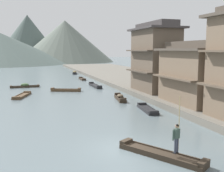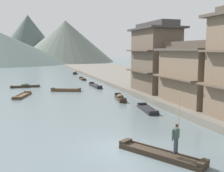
# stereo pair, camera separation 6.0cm
# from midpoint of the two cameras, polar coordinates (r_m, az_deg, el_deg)

# --- Properties ---
(ground_plane) EXTENTS (400.00, 400.00, 0.00)m
(ground_plane) POSITION_cam_midpoint_polar(r_m,az_deg,el_deg) (16.64, 2.68, -13.13)
(ground_plane) COLOR slate
(riverbank_right) EXTENTS (18.00, 110.00, 0.62)m
(riverbank_right) POSITION_cam_midpoint_polar(r_m,az_deg,el_deg) (49.95, 8.33, 1.15)
(riverbank_right) COLOR #6B665B
(riverbank_right) RESTS_ON ground
(boat_foreground_poled) EXTENTS (3.52, 4.89, 0.45)m
(boat_foreground_poled) POSITION_cam_midpoint_polar(r_m,az_deg,el_deg) (15.64, 10.18, -14.07)
(boat_foreground_poled) COLOR #33281E
(boat_foreground_poled) RESTS_ON ground
(boatman_person) EXTENTS (0.52, 0.37, 3.04)m
(boatman_person) POSITION_cam_midpoint_polar(r_m,az_deg,el_deg) (14.81, 13.43, -10.04)
(boatman_person) COLOR black
(boatman_person) RESTS_ON boat_foreground_poled
(boat_moored_nearest) EXTENTS (2.40, 4.74, 0.37)m
(boat_moored_nearest) POSITION_cam_midpoint_polar(r_m,az_deg,el_deg) (36.12, -18.57, -1.95)
(boat_moored_nearest) COLOR brown
(boat_moored_nearest) RESTS_ON ground
(boat_moored_second) EXTENTS (0.89, 4.03, 0.41)m
(boat_moored_second) POSITION_cam_midpoint_polar(r_m,az_deg,el_deg) (54.15, -6.37, 1.50)
(boat_moored_second) COLOR #33281E
(boat_moored_second) RESTS_ON ground
(boat_moored_third) EXTENTS (1.43, 4.12, 0.69)m
(boat_moored_third) POSITION_cam_midpoint_polar(r_m,az_deg,el_deg) (32.03, 1.68, -2.51)
(boat_moored_third) COLOR #33281E
(boat_moored_third) RESTS_ON ground
(boat_moored_far) EXTENTS (4.26, 2.37, 0.49)m
(boat_moored_far) POSITION_cam_midpoint_polar(r_m,az_deg,el_deg) (39.23, -9.79, -0.87)
(boat_moored_far) COLOR brown
(boat_moored_far) RESTS_ON ground
(boat_midriver_drifting) EXTENTS (1.54, 4.24, 0.42)m
(boat_midriver_drifting) POSITION_cam_midpoint_polar(r_m,az_deg,el_deg) (26.63, 7.44, -4.91)
(boat_midriver_drifting) COLOR #232326
(boat_midriver_drifting) RESTS_ON ground
(boat_midriver_upstream) EXTENTS (1.78, 4.98, 0.73)m
(boat_midriver_upstream) POSITION_cam_midpoint_polar(r_m,az_deg,el_deg) (67.91, -7.95, 2.80)
(boat_midriver_upstream) COLOR #232326
(boat_midriver_upstream) RESTS_ON ground
(boat_upstream_distant) EXTENTS (4.50, 1.08, 0.68)m
(boat_upstream_distant) POSITION_cam_midpoint_polar(r_m,az_deg,el_deg) (44.82, -18.02, 0.01)
(boat_upstream_distant) COLOR #33281E
(boat_upstream_distant) RESTS_ON ground
(boat_crossing_west) EXTENTS (0.96, 5.35, 0.52)m
(boat_crossing_west) POSITION_cam_midpoint_polar(r_m,az_deg,el_deg) (43.38, -3.64, 0.04)
(boat_crossing_west) COLOR #232326
(boat_crossing_west) RESTS_ON ground
(house_waterfront_second) EXTENTS (5.71, 7.97, 6.14)m
(house_waterfront_second) POSITION_cam_midpoint_polar(r_m,az_deg,el_deg) (28.14, 17.27, 2.65)
(house_waterfront_second) COLOR #75604C
(house_waterfront_second) RESTS_ON riverbank_right
(house_waterfront_tall) EXTENTS (5.16, 7.60, 8.74)m
(house_waterfront_tall) POSITION_cam_midpoint_polar(r_m,az_deg,el_deg) (35.17, 9.06, 5.96)
(house_waterfront_tall) COLOR brown
(house_waterfront_tall) RESTS_ON riverbank_right
(hill_far_centre) EXTENTS (36.36, 36.36, 24.04)m
(hill_far_centre) POSITION_cam_midpoint_polar(r_m,az_deg,el_deg) (150.32, -17.39, 9.64)
(hill_far_centre) COLOR #4C5B56
(hill_far_centre) RESTS_ON ground
(hill_far_east) EXTENTS (48.01, 48.01, 20.31)m
(hill_far_east) POSITION_cam_midpoint_polar(r_m,az_deg,el_deg) (137.31, -9.91, 9.32)
(hill_far_east) COLOR slate
(hill_far_east) RESTS_ON ground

